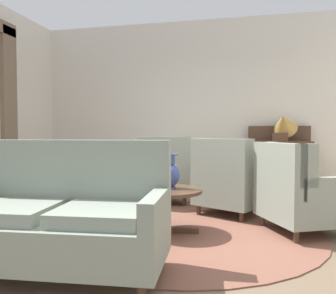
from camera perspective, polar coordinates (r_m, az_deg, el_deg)
The scene contains 12 objects.
ground at distance 3.73m, azimuth 1.40°, elevation -14.62°, with size 8.97×8.97×0.00m, color brown.
wall_back at distance 6.48m, azimuth 6.45°, elevation 6.67°, with size 6.57×0.08×3.16m, color silver.
baseboard_back at distance 6.49m, azimuth 6.34°, elevation -6.80°, with size 6.41×0.03×0.12m, color #4C3323.
area_rug at distance 4.02m, azimuth 2.25°, elevation -13.31°, with size 3.09×3.09×0.01m, color brown.
coffee_table at distance 3.78m, azimuth -0.39°, elevation -8.41°, with size 0.80×0.80×0.48m.
porcelain_vase at distance 3.77m, azimuth 0.50°, elevation -4.39°, with size 0.19×0.19×0.38m.
settee at distance 2.83m, azimuth -17.12°, elevation -11.37°, with size 1.66×0.91×1.03m.
armchair_beside_settee at distance 4.05m, azimuth 20.95°, elevation -7.30°, with size 1.12×1.11×0.98m.
armchair_near_window at distance 5.35m, azimuth -1.22°, elevation -4.74°, with size 1.08×1.14×1.04m.
armchair_near_sideboard at distance 4.70m, azimuth 10.34°, elevation -5.82°, with size 1.12×1.18×1.02m.
sideboard at distance 6.18m, azimuth 17.89°, elevation -2.85°, with size 1.04×0.36×1.21m.
gramophone at distance 6.07m, azimuth 18.54°, elevation 3.59°, with size 0.51×0.60×0.58m.
Camera 1 is at (0.69, -3.50, 1.09)m, focal length 36.96 mm.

